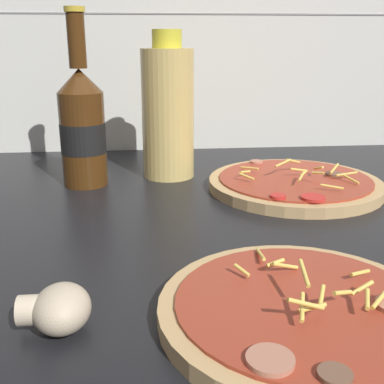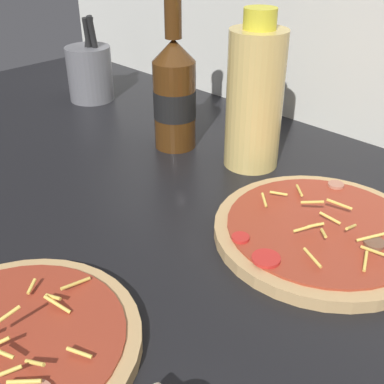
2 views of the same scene
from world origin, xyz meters
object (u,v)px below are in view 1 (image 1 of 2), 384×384
object	(u,v)px
beer_bottle	(82,126)
mushroom_right	(58,309)
oil_bottle	(168,112)
pizza_near	(302,311)
pizza_far	(295,184)

from	to	relation	value
beer_bottle	mushroom_right	bearing A→B (deg)	-86.49
beer_bottle	oil_bottle	world-z (taller)	beer_bottle
pizza_near	pizza_far	world-z (taller)	pizza_near
oil_bottle	mushroom_right	distance (cm)	47.91
beer_bottle	oil_bottle	distance (cm)	14.33
pizza_near	oil_bottle	world-z (taller)	oil_bottle
beer_bottle	mushroom_right	size ratio (longest dim) A/B	4.71
pizza_near	beer_bottle	size ratio (longest dim) A/B	0.89
oil_bottle	pizza_near	bearing A→B (deg)	-79.13
pizza_near	beer_bottle	bearing A→B (deg)	118.06
beer_bottle	mushroom_right	distance (cm)	42.58
pizza_far	mushroom_right	size ratio (longest dim) A/B	4.66
pizza_far	beer_bottle	xyz separation A→B (cm)	(-33.08, 6.07, 8.71)
pizza_far	beer_bottle	size ratio (longest dim) A/B	0.99
pizza_far	oil_bottle	world-z (taller)	oil_bottle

